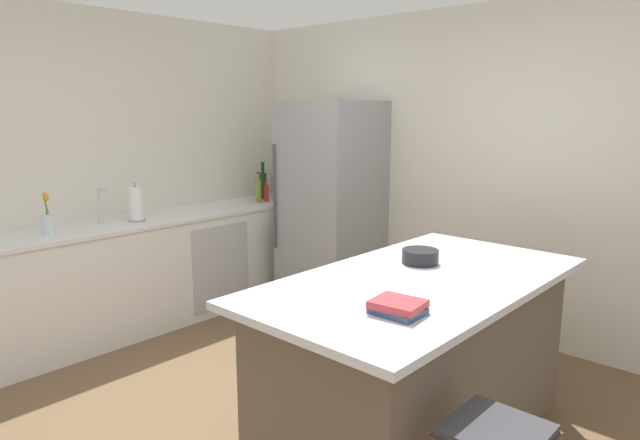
{
  "coord_description": "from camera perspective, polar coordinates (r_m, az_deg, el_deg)",
  "views": [
    {
      "loc": [
        2.03,
        -1.91,
        1.8
      ],
      "look_at": [
        -0.68,
        1.05,
        1.0
      ],
      "focal_mm": 31.25,
      "sensor_mm": 36.0,
      "label": 1
    }
  ],
  "objects": [
    {
      "name": "cookbook_stack",
      "position": [
        2.43,
        7.98,
        -8.82
      ],
      "size": [
        0.23,
        0.2,
        0.06
      ],
      "color": "#334770",
      "rests_on": "kitchen_island"
    },
    {
      "name": "sink_faucet",
      "position": [
        4.69,
        -21.6,
        1.51
      ],
      "size": [
        0.15,
        0.05,
        0.3
      ],
      "color": "silver",
      "rests_on": "counter_run_left"
    },
    {
      "name": "olive_oil_bottle",
      "position": [
        5.42,
        -6.33,
        3.06
      ],
      "size": [
        0.06,
        0.06,
        0.29
      ],
      "color": "olive",
      "rests_on": "counter_run_left"
    },
    {
      "name": "mixing_bowl",
      "position": [
        3.22,
        10.22,
        -3.69
      ],
      "size": [
        0.21,
        0.21,
        0.08
      ],
      "color": "black",
      "rests_on": "kitchen_island"
    },
    {
      "name": "syrup_bottle",
      "position": [
        5.72,
        -3.74,
        3.26
      ],
      "size": [
        0.07,
        0.07,
        0.25
      ],
      "color": "#5B3319",
      "rests_on": "counter_run_left"
    },
    {
      "name": "vinegar_bottle",
      "position": [
        5.65,
        -4.61,
        3.41
      ],
      "size": [
        0.06,
        0.06,
        0.31
      ],
      "color": "#994C23",
      "rests_on": "counter_run_left"
    },
    {
      "name": "wall_left",
      "position": [
        4.9,
        -24.34,
        4.4
      ],
      "size": [
        0.1,
        6.0,
        2.6
      ],
      "primitive_type": "cube",
      "color": "silver",
      "rests_on": "ground_plane"
    },
    {
      "name": "paper_towel_roll",
      "position": [
        4.72,
        -18.32,
        1.5
      ],
      "size": [
        0.14,
        0.14,
        0.31
      ],
      "color": "gray",
      "rests_on": "counter_run_left"
    },
    {
      "name": "kitchen_island",
      "position": [
        3.13,
        9.94,
        -13.93
      ],
      "size": [
        1.04,
        1.96,
        0.94
      ],
      "color": "brown",
      "rests_on": "ground_plane"
    },
    {
      "name": "refrigerator",
      "position": [
        5.06,
        1.15,
        1.45
      ],
      "size": [
        0.76,
        0.77,
        1.88
      ],
      "color": "#93969B",
      "rests_on": "ground_plane"
    },
    {
      "name": "hot_sauce_bottle",
      "position": [
        5.48,
        -5.53,
        2.79
      ],
      "size": [
        0.05,
        0.05,
        0.23
      ],
      "color": "red",
      "rests_on": "counter_run_left"
    },
    {
      "name": "counter_run_left",
      "position": [
        5.02,
        -15.64,
        -4.7
      ],
      "size": [
        0.64,
        3.03,
        0.91
      ],
      "color": "silver",
      "rests_on": "ground_plane"
    },
    {
      "name": "wine_bottle",
      "position": [
        5.66,
        -5.87,
        3.67
      ],
      "size": [
        0.07,
        0.07,
        0.37
      ],
      "color": "#19381E",
      "rests_on": "counter_run_left"
    },
    {
      "name": "flower_vase",
      "position": [
        4.47,
        -26.09,
        -0.09
      ],
      "size": [
        0.09,
        0.09,
        0.3
      ],
      "color": "silver",
      "rests_on": "counter_run_left"
    },
    {
      "name": "ground_plane",
      "position": [
        3.32,
        -3.85,
        -21.57
      ],
      "size": [
        7.2,
        7.2,
        0.0
      ],
      "primitive_type": "plane",
      "color": "brown"
    },
    {
      "name": "wall_rear",
      "position": [
        4.66,
        16.42,
        4.64
      ],
      "size": [
        6.0,
        0.1,
        2.6
      ],
      "primitive_type": "cube",
      "color": "silver",
      "rests_on": "ground_plane"
    }
  ]
}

